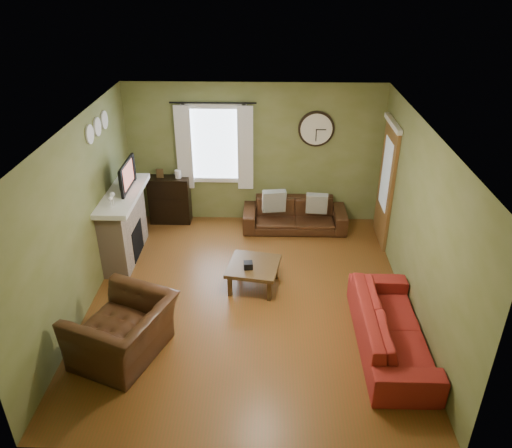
{
  "coord_description": "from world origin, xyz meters",
  "views": [
    {
      "loc": [
        0.28,
        -5.97,
        4.49
      ],
      "look_at": [
        0.1,
        0.4,
        1.05
      ],
      "focal_mm": 35.0,
      "sensor_mm": 36.0,
      "label": 1
    }
  ],
  "objects_px": {
    "sofa_red": "(391,328)",
    "coffee_table": "(254,276)",
    "armchair": "(123,331)",
    "sofa_brown": "(294,215)",
    "bookshelf": "(170,200)"
  },
  "relations": [
    {
      "from": "bookshelf",
      "to": "coffee_table",
      "type": "xyz_separation_m",
      "value": [
        1.64,
        -2.09,
        -0.25
      ]
    },
    {
      "from": "sofa_red",
      "to": "coffee_table",
      "type": "height_order",
      "value": "sofa_red"
    },
    {
      "from": "armchair",
      "to": "sofa_brown",
      "type": "bearing_deg",
      "value": 167.54
    },
    {
      "from": "sofa_brown",
      "to": "armchair",
      "type": "distance_m",
      "value": 4.1
    },
    {
      "from": "armchair",
      "to": "coffee_table",
      "type": "xyz_separation_m",
      "value": [
        1.57,
        1.53,
        -0.18
      ]
    },
    {
      "from": "bookshelf",
      "to": "sofa_brown",
      "type": "xyz_separation_m",
      "value": [
        2.33,
        -0.21,
        -0.18
      ]
    },
    {
      "from": "coffee_table",
      "to": "bookshelf",
      "type": "bearing_deg",
      "value": 128.05
    },
    {
      "from": "sofa_red",
      "to": "coffee_table",
      "type": "xyz_separation_m",
      "value": [
        -1.8,
        1.28,
        -0.11
      ]
    },
    {
      "from": "bookshelf",
      "to": "sofa_brown",
      "type": "distance_m",
      "value": 2.35
    },
    {
      "from": "armchair",
      "to": "bookshelf",
      "type": "bearing_deg",
      "value": -157.81
    },
    {
      "from": "sofa_brown",
      "to": "sofa_red",
      "type": "relative_size",
      "value": 0.9
    },
    {
      "from": "coffee_table",
      "to": "armchair",
      "type": "bearing_deg",
      "value": -135.81
    },
    {
      "from": "bookshelf",
      "to": "sofa_red",
      "type": "relative_size",
      "value": 0.43
    },
    {
      "from": "sofa_brown",
      "to": "armchair",
      "type": "xyz_separation_m",
      "value": [
        -2.27,
        -3.41,
        0.11
      ]
    },
    {
      "from": "armchair",
      "to": "coffee_table",
      "type": "bearing_deg",
      "value": 155.32
    }
  ]
}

